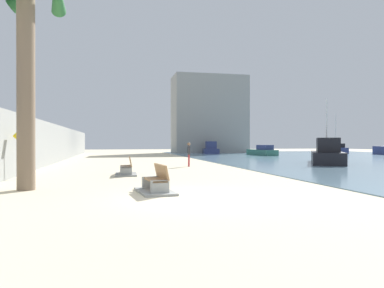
% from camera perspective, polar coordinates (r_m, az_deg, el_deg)
% --- Properties ---
extents(ground_plane, '(120.00, 120.00, 0.00)m').
position_cam_1_polar(ground_plane, '(29.08, -7.87, -3.17)').
color(ground_plane, beige).
extents(seawall, '(0.80, 64.00, 3.26)m').
position_cam_1_polar(seawall, '(29.42, -22.60, 0.03)').
color(seawall, gray).
rests_on(seawall, ground).
extents(palm_tree, '(3.23, 3.44, 8.50)m').
position_cam_1_polar(palm_tree, '(14.81, -25.31, 15.80)').
color(palm_tree, '#7A6651').
rests_on(palm_tree, ground).
extents(bench_near, '(1.34, 2.22, 0.98)m').
position_cam_1_polar(bench_near, '(12.38, -5.87, -6.71)').
color(bench_near, gray).
rests_on(bench_near, ground).
extents(bench_far, '(1.16, 2.13, 0.98)m').
position_cam_1_polar(bench_far, '(19.21, -10.49, -4.23)').
color(bench_far, gray).
rests_on(bench_far, ground).
extents(person_walking, '(0.25, 0.52, 1.73)m').
position_cam_1_polar(person_walking, '(25.40, -0.51, -1.37)').
color(person_walking, '#B22D33').
rests_on(person_walking, ground).
extents(boat_far_right, '(1.90, 6.36, 1.36)m').
position_cam_1_polar(boat_far_right, '(47.82, 11.24, -1.17)').
color(boat_far_right, '#337060').
rests_on(boat_far_right, water_bay).
extents(boat_nearest, '(3.00, 5.19, 1.85)m').
position_cam_1_polar(boat_nearest, '(54.26, 3.00, -0.83)').
color(boat_nearest, navy).
rests_on(boat_nearest, water_bay).
extents(boat_distant, '(4.14, 6.40, 6.31)m').
position_cam_1_polar(boat_distant, '(61.07, 22.19, -0.79)').
color(boat_distant, navy).
rests_on(boat_distant, water_bay).
extents(boat_outer, '(5.92, 7.96, 5.33)m').
position_cam_1_polar(boat_outer, '(30.71, 20.89, -1.52)').
color(boat_outer, black).
rests_on(boat_outer, water_bay).
extents(pedestrian_sign, '(0.85, 0.08, 2.46)m').
position_cam_1_polar(pedestrian_sign, '(18.45, -25.63, -0.40)').
color(pedestrian_sign, slate).
rests_on(pedestrian_sign, ground).
extents(harbor_building, '(12.00, 6.00, 12.67)m').
position_cam_1_polar(harbor_building, '(59.15, 2.78, 4.72)').
color(harbor_building, gray).
rests_on(harbor_building, ground).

